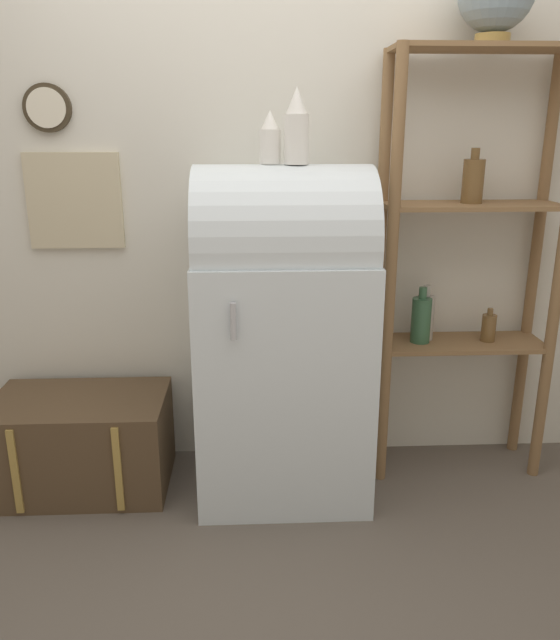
{
  "coord_description": "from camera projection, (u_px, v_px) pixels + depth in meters",
  "views": [
    {
      "loc": [
        -0.13,
        -2.29,
        1.58
      ],
      "look_at": [
        -0.01,
        0.24,
        0.79
      ],
      "focal_mm": 35.0,
      "sensor_mm": 36.0,
      "label": 1
    }
  ],
  "objects": [
    {
      "name": "ground_plane",
      "position": [
        285.0,
        513.0,
        2.66
      ],
      "size": [
        12.0,
        12.0,
        0.0
      ],
      "primitive_type": "plane",
      "color": "#60564C"
    },
    {
      "name": "shelf_unit",
      "position": [
        465.0,
        252.0,
        2.75
      ],
      "size": [
        0.78,
        0.29,
        1.89
      ],
      "color": "olive",
      "rests_on": "ground_plane"
    },
    {
      "name": "wall_back",
      "position": [
        278.0,
        179.0,
        2.81
      ],
      "size": [
        7.0,
        0.09,
        2.7
      ],
      "color": "silver",
      "rests_on": "ground_plane"
    },
    {
      "name": "suitcase_trunk",
      "position": [
        82.0,
        442.0,
        2.81
      ],
      "size": [
        0.76,
        0.49,
        0.43
      ],
      "color": "brown",
      "rests_on": "ground_plane"
    },
    {
      "name": "vase_center",
      "position": [
        297.0,
        129.0,
        2.41
      ],
      "size": [
        0.1,
        0.1,
        0.29
      ],
      "color": "white",
      "rests_on": "refrigerator"
    },
    {
      "name": "vase_left",
      "position": [
        270.0,
        139.0,
        2.44
      ],
      "size": [
        0.08,
        0.08,
        0.2
      ],
      "color": "white",
      "rests_on": "refrigerator"
    },
    {
      "name": "refrigerator",
      "position": [
        283.0,
        331.0,
        2.67
      ],
      "size": [
        0.73,
        0.66,
        1.43
      ],
      "color": "silver",
      "rests_on": "ground_plane"
    }
  ]
}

